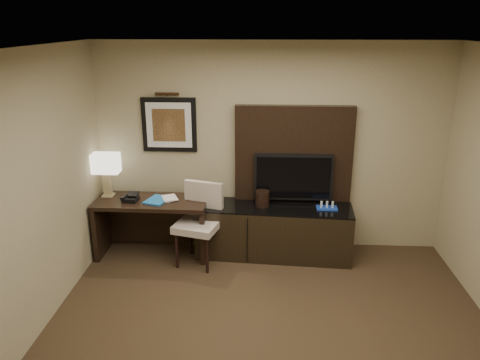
# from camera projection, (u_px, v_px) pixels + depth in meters

# --- Properties ---
(ceiling) EXTENTS (4.50, 5.00, 0.01)m
(ceiling) POSITION_uv_depth(u_px,v_px,m) (277.00, 53.00, 3.24)
(ceiling) COLOR silver
(ceiling) RESTS_ON wall_back
(wall_back) EXTENTS (4.50, 0.01, 2.70)m
(wall_back) POSITION_uv_depth(u_px,v_px,m) (270.00, 148.00, 6.04)
(wall_back) COLOR tan
(wall_back) RESTS_ON floor
(desk) EXTENTS (1.43, 0.63, 0.76)m
(desk) POSITION_uv_depth(u_px,v_px,m) (153.00, 227.00, 6.05)
(desk) COLOR black
(desk) RESTS_ON floor
(credenza) EXTENTS (2.01, 0.68, 0.68)m
(credenza) POSITION_uv_depth(u_px,v_px,m) (273.00, 231.00, 6.04)
(credenza) COLOR black
(credenza) RESTS_ON floor
(tv_wall_panel) EXTENTS (1.50, 0.12, 1.30)m
(tv_wall_panel) POSITION_uv_depth(u_px,v_px,m) (294.00, 156.00, 6.00)
(tv_wall_panel) COLOR black
(tv_wall_panel) RESTS_ON wall_back
(tv) EXTENTS (1.00, 0.08, 0.60)m
(tv) POSITION_uv_depth(u_px,v_px,m) (293.00, 177.00, 5.98)
(tv) COLOR black
(tv) RESTS_ON tv_wall_panel
(artwork) EXTENTS (0.70, 0.04, 0.70)m
(artwork) POSITION_uv_depth(u_px,v_px,m) (169.00, 125.00, 5.99)
(artwork) COLOR black
(artwork) RESTS_ON wall_back
(picture_light) EXTENTS (0.04, 0.04, 0.30)m
(picture_light) POSITION_uv_depth(u_px,v_px,m) (167.00, 94.00, 5.82)
(picture_light) COLOR #442A16
(picture_light) RESTS_ON wall_back
(desk_chair) EXTENTS (0.64, 0.69, 1.05)m
(desk_chair) POSITION_uv_depth(u_px,v_px,m) (198.00, 225.00, 5.78)
(desk_chair) COLOR beige
(desk_chair) RESTS_ON floor
(table_lamp) EXTENTS (0.37, 0.27, 0.54)m
(table_lamp) POSITION_uv_depth(u_px,v_px,m) (107.00, 176.00, 5.98)
(table_lamp) COLOR tan
(table_lamp) RESTS_ON desk
(desk_phone) EXTENTS (0.20, 0.18, 0.09)m
(desk_phone) POSITION_uv_depth(u_px,v_px,m) (131.00, 198.00, 5.88)
(desk_phone) COLOR black
(desk_phone) RESTS_ON desk
(blue_folder) EXTENTS (0.33, 0.38, 0.02)m
(blue_folder) POSITION_uv_depth(u_px,v_px,m) (157.00, 200.00, 5.89)
(blue_folder) COLOR #1B64B0
(blue_folder) RESTS_ON desk
(book) EXTENTS (0.17, 0.09, 0.24)m
(book) POSITION_uv_depth(u_px,v_px,m) (162.00, 191.00, 5.89)
(book) COLOR beige
(book) RESTS_ON desk
(ice_bucket) EXTENTS (0.23, 0.23, 0.20)m
(ice_bucket) POSITION_uv_depth(u_px,v_px,m) (262.00, 199.00, 5.92)
(ice_bucket) COLOR black
(ice_bucket) RESTS_ON credenza
(minibar_tray) EXTENTS (0.26, 0.16, 0.09)m
(minibar_tray) POSITION_uv_depth(u_px,v_px,m) (327.00, 205.00, 5.85)
(minibar_tray) COLOR #193CA4
(minibar_tray) RESTS_ON credenza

